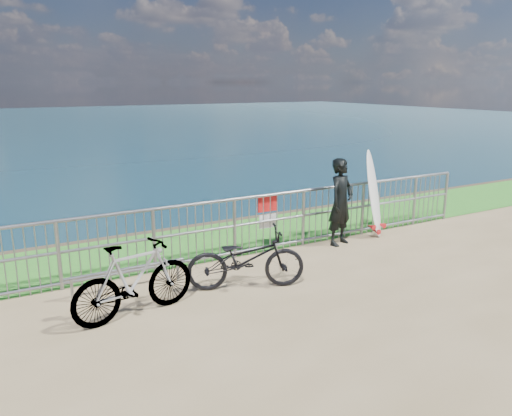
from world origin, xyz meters
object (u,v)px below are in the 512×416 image
surfer (341,202)px  surfboard (374,197)px  bicycle_near (246,259)px  bicycle_far (134,280)px

surfer → surfboard: bearing=-14.4°
surfboard → surfer: bearing=-175.2°
surfboard → bicycle_near: bearing=-162.7°
surfboard → bicycle_near: surfboard is taller
bicycle_near → bicycle_far: (-1.78, -0.12, 0.05)m
surfer → surfboard: size_ratio=0.94×
surfboard → bicycle_far: surfboard is taller
surfboard → bicycle_near: size_ratio=1.00×
bicycle_near → surfer: bearing=-48.3°
surfboard → bicycle_near: (-3.57, -1.11, -0.36)m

